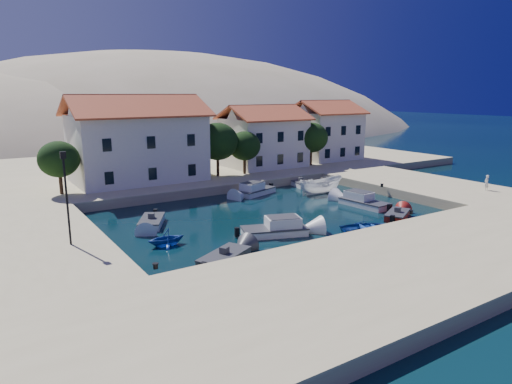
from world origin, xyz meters
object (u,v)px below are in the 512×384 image
at_px(building_right, 325,129).
at_px(cabin_cruiser_east, 364,202).
at_px(rowboat_south, 368,231).
at_px(pedestrian, 487,183).
at_px(building_mid, 263,135).
at_px(boat_east, 320,194).
at_px(cabin_cruiser_south, 274,229).
at_px(lamppost, 66,189).
at_px(building_left, 137,137).

relative_size(building_right, cabin_cruiser_east, 1.82).
relative_size(rowboat_south, pedestrian, 2.76).
xyz_separation_m(building_mid, cabin_cruiser_east, (-2.39, -21.38, -4.75)).
distance_m(cabin_cruiser_east, pedestrian, 13.72).
bearing_deg(rowboat_south, boat_east, -5.77).
bearing_deg(pedestrian, boat_east, -42.78).
bearing_deg(pedestrian, cabin_cruiser_south, -5.04).
xyz_separation_m(lamppost, pedestrian, (39.92, -5.11, -2.95)).
xyz_separation_m(lamppost, rowboat_south, (21.31, -6.45, -4.75)).
relative_size(building_left, pedestrian, 9.15).
height_order(building_mid, lamppost, building_mid).
bearing_deg(boat_east, pedestrian, -125.02).
xyz_separation_m(building_mid, building_right, (12.00, 1.00, 0.25)).
distance_m(boat_east, pedestrian, 17.13).
relative_size(cabin_cruiser_south, boat_east, 1.02).
xyz_separation_m(building_right, boat_east, (-14.19, -15.65, -5.47)).
relative_size(building_left, cabin_cruiser_south, 2.67).
xyz_separation_m(building_left, building_right, (30.00, 2.00, -0.46)).
height_order(rowboat_south, pedestrian, pedestrian).
distance_m(building_left, cabin_cruiser_east, 26.25).
bearing_deg(building_mid, rowboat_south, -106.62).
xyz_separation_m(building_left, lamppost, (-11.50, -20.00, -1.18)).
bearing_deg(cabin_cruiser_south, cabin_cruiser_east, 31.43).
xyz_separation_m(cabin_cruiser_south, cabin_cruiser_east, (12.67, 2.72, 0.00)).
distance_m(building_right, pedestrian, 27.40).
height_order(building_right, cabin_cruiser_south, building_right).
bearing_deg(pedestrian, cabin_cruiser_east, -20.77).
bearing_deg(lamppost, pedestrian, -7.29).
relative_size(lamppost, boat_east, 1.16).
height_order(building_right, pedestrian, building_right).
relative_size(building_left, building_mid, 1.40).
distance_m(lamppost, cabin_cruiser_east, 27.45).
distance_m(building_left, pedestrian, 38.15).
bearing_deg(building_right, lamppost, -152.07).
height_order(cabin_cruiser_east, boat_east, cabin_cruiser_east).
distance_m(building_left, rowboat_south, 28.83).
bearing_deg(lamppost, boat_east, 13.08).
height_order(building_mid, cabin_cruiser_south, building_mid).
height_order(rowboat_south, boat_east, boat_east).
xyz_separation_m(cabin_cruiser_east, boat_east, (0.20, 6.73, -0.48)).
relative_size(building_left, building_right, 1.56).
relative_size(lamppost, cabin_cruiser_east, 1.20).
distance_m(building_left, building_right, 30.07).
relative_size(building_left, lamppost, 2.36).
distance_m(lamppost, boat_east, 28.44).
distance_m(building_left, boat_east, 21.71).
bearing_deg(cabin_cruiser_south, building_right, 62.17).
height_order(lamppost, boat_east, lamppost).
xyz_separation_m(rowboat_south, boat_east, (6.00, 12.79, 0.00)).
xyz_separation_m(cabin_cruiser_south, rowboat_south, (6.87, -3.35, -0.48)).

